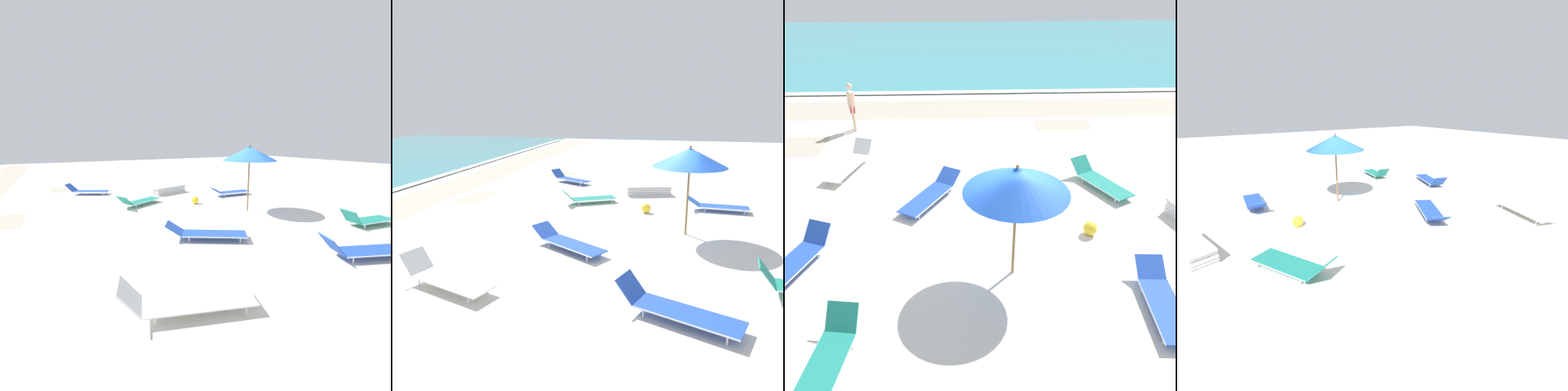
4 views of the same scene
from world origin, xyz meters
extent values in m
cube|color=silver|center=(0.00, 0.00, -0.08)|extent=(60.00, 60.00, 0.16)
cube|color=#AFA492|center=(2.90, 7.35, 0.00)|extent=(2.13, 1.04, 0.00)
cube|color=#AFA492|center=(8.85, 5.41, 0.00)|extent=(1.89, 1.42, 0.00)
cylinder|color=olive|center=(0.13, -1.00, 1.14)|extent=(0.06, 0.06, 2.28)
cone|color=blue|center=(0.13, -1.00, 2.28)|extent=(2.10, 2.10, 0.54)
cylinder|color=#163D95|center=(0.13, -1.00, 2.02)|extent=(2.04, 2.04, 0.01)
sphere|color=olive|center=(0.13, -1.00, 2.58)|extent=(0.07, 0.07, 0.07)
cube|color=white|center=(4.91, 0.42, 0.06)|extent=(1.07, 1.90, 0.03)
cube|color=silver|center=(4.91, 0.42, 0.03)|extent=(1.09, 1.93, 0.04)
cube|color=white|center=(4.91, 0.44, 0.14)|extent=(1.07, 1.90, 0.03)
cube|color=silver|center=(4.91, 0.44, 0.11)|extent=(1.09, 1.93, 0.04)
cube|color=white|center=(4.90, 0.45, 0.23)|extent=(1.07, 1.90, 0.03)
cube|color=silver|center=(4.90, 0.45, 0.20)|extent=(1.09, 1.93, 0.04)
cube|color=white|center=(4.91, 0.41, 0.31)|extent=(1.07, 1.90, 0.03)
cube|color=silver|center=(4.91, 0.41, 0.28)|extent=(1.09, 1.93, 0.04)
cube|color=white|center=(4.90, 0.46, 0.40)|extent=(1.07, 1.90, 0.03)
cube|color=silver|center=(4.90, 0.46, 0.37)|extent=(1.09, 1.93, 0.04)
cube|color=#1E8475|center=(3.13, 2.40, 0.17)|extent=(1.32, 1.76, 0.03)
cylinder|color=silver|center=(2.86, 2.26, 0.17)|extent=(0.81, 1.49, 0.03)
cylinder|color=silver|center=(3.39, 2.54, 0.17)|extent=(0.81, 1.49, 0.03)
cube|color=#1E8475|center=(2.64, 3.31, 0.37)|extent=(0.70, 0.64, 0.41)
cylinder|color=silver|center=(3.21, 1.71, 0.08)|extent=(0.03, 0.03, 0.16)
cylinder|color=silver|center=(3.66, 1.95, 0.08)|extent=(0.03, 0.03, 0.16)
cylinder|color=silver|center=(2.60, 2.85, 0.08)|extent=(0.03, 0.03, 0.16)
cylinder|color=silver|center=(3.05, 3.09, 0.08)|extent=(0.03, 0.03, 0.16)
cube|color=#1E8475|center=(-3.26, -3.49, 0.17)|extent=(0.81, 1.67, 0.03)
cylinder|color=silver|center=(-3.55, -3.45, 0.17)|extent=(0.25, 1.59, 0.03)
cylinder|color=silver|center=(-2.96, -3.53, 0.17)|extent=(0.25, 1.59, 0.03)
cube|color=#1E8475|center=(-3.12, -2.52, 0.39)|extent=(0.62, 0.44, 0.45)
cylinder|color=silver|center=(-3.09, -4.14, 0.08)|extent=(0.03, 0.03, 0.16)
cylinder|color=silver|center=(-3.42, -2.83, 0.08)|extent=(0.03, 0.03, 0.16)
cylinder|color=silver|center=(-2.92, -2.90, 0.08)|extent=(0.03, 0.03, 0.16)
cube|color=blue|center=(-1.92, 1.86, 0.17)|extent=(1.43, 1.86, 0.03)
cylinder|color=silver|center=(-2.18, 2.01, 0.17)|extent=(0.94, 1.57, 0.03)
cylinder|color=silver|center=(-1.66, 1.71, 0.17)|extent=(0.94, 1.57, 0.03)
cube|color=blue|center=(-1.34, 2.83, 0.32)|extent=(0.74, 0.71, 0.32)
cylinder|color=silver|center=(-2.50, 1.38, 0.08)|extent=(0.03, 0.03, 0.16)
cylinder|color=silver|center=(-2.06, 1.12, 0.08)|extent=(0.03, 0.03, 0.16)
cylinder|color=silver|center=(-1.78, 2.59, 0.08)|extent=(0.03, 0.03, 0.16)
cylinder|color=silver|center=(-1.34, 2.33, 0.08)|extent=(0.03, 0.03, 0.16)
cube|color=blue|center=(-4.71, -0.94, 0.17)|extent=(1.23, 1.97, 0.03)
cylinder|color=silver|center=(-4.99, -0.83, 0.17)|extent=(0.70, 1.77, 0.03)
cylinder|color=silver|center=(-4.43, -1.04, 0.17)|extent=(0.70, 1.77, 0.03)
cube|color=blue|center=(-4.30, 0.12, 0.38)|extent=(0.68, 0.57, 0.43)
cylinder|color=silver|center=(-4.68, -0.16, 0.08)|extent=(0.03, 0.03, 0.16)
cylinder|color=silver|center=(-4.21, -0.34, 0.08)|extent=(0.03, 0.03, 0.16)
cube|color=white|center=(-4.49, 3.77, 0.17)|extent=(1.13, 1.96, 0.03)
cylinder|color=silver|center=(-4.78, 3.86, 0.17)|extent=(0.59, 1.79, 0.03)
cylinder|color=silver|center=(-4.20, 3.68, 0.17)|extent=(0.59, 1.79, 0.03)
cube|color=white|center=(-4.16, 4.83, 0.39)|extent=(0.66, 0.52, 0.45)
cylinder|color=silver|center=(-4.95, 3.15, 0.08)|extent=(0.03, 0.03, 0.16)
cylinder|color=silver|center=(-4.46, 3.00, 0.08)|extent=(0.03, 0.03, 0.16)
cylinder|color=silver|center=(-4.51, 4.54, 0.08)|extent=(0.03, 0.03, 0.16)
cylinder|color=silver|center=(-4.03, 4.39, 0.08)|extent=(0.03, 0.03, 0.16)
cube|color=blue|center=(6.54, 4.12, 0.17)|extent=(1.34, 1.79, 0.03)
cylinder|color=silver|center=(6.28, 4.26, 0.17)|extent=(0.83, 1.52, 0.03)
cylinder|color=silver|center=(6.81, 3.98, 0.17)|extent=(0.83, 1.52, 0.03)
cube|color=blue|center=(7.04, 5.05, 0.37)|extent=(0.70, 0.64, 0.40)
cylinder|color=silver|center=(6.00, 3.65, 0.08)|extent=(0.03, 0.03, 0.16)
cylinder|color=silver|center=(6.45, 3.41, 0.08)|extent=(0.03, 0.03, 0.16)
cylinder|color=silver|center=(6.63, 4.83, 0.08)|extent=(0.03, 0.03, 0.16)
cylinder|color=silver|center=(7.08, 4.59, 0.08)|extent=(0.03, 0.03, 0.16)
cube|color=blue|center=(2.92, -2.39, 0.17)|extent=(0.70, 1.71, 0.03)
cylinder|color=silver|center=(2.62, -2.37, 0.17)|extent=(0.13, 1.68, 0.03)
cylinder|color=silver|center=(3.22, -2.40, 0.17)|extent=(0.13, 1.68, 0.03)
cube|color=blue|center=(2.98, -1.32, 0.32)|extent=(0.60, 0.51, 0.32)
cylinder|color=silver|center=(2.62, -3.02, 0.08)|extent=(0.03, 0.03, 0.16)
cylinder|color=silver|center=(3.13, -3.05, 0.08)|extent=(0.03, 0.03, 0.16)
cylinder|color=silver|center=(2.70, -1.72, 0.08)|extent=(0.03, 0.03, 0.16)
cylinder|color=silver|center=(3.21, -1.75, 0.08)|extent=(0.03, 0.03, 0.16)
sphere|color=yellow|center=(2.15, 0.32, 0.17)|extent=(0.34, 0.34, 0.34)
camera|label=1|loc=(-7.87, 5.64, 2.76)|focal=24.00mm
camera|label=2|loc=(-10.90, -0.55, 3.74)|focal=35.00mm
camera|label=3|loc=(-0.86, -8.18, 6.30)|focal=40.00mm
camera|label=4|loc=(4.34, 7.69, 3.53)|focal=24.00mm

